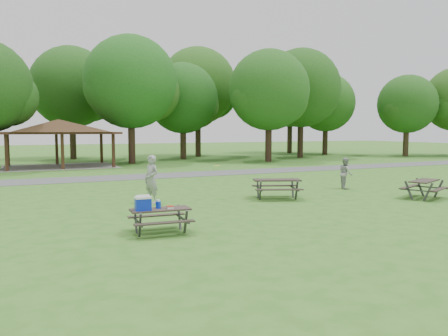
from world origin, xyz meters
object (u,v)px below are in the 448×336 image
frisbee_thrower (151,179)px  frisbee_catcher (346,173)px  picnic_table_near (155,210)px  picnic_table_middle (277,184)px

frisbee_thrower → frisbee_catcher: bearing=68.2°
picnic_table_near → frisbee_thrower: 5.18m
picnic_table_near → frisbee_thrower: (1.31, 5.00, 0.30)m
picnic_table_middle → frisbee_thrower: frisbee_thrower is taller
picnic_table_near → frisbee_thrower: size_ratio=0.92×
picnic_table_near → picnic_table_middle: size_ratio=0.73×
picnic_table_middle → frisbee_thrower: (-5.15, 1.09, 0.33)m
picnic_table_near → frisbee_catcher: frisbee_catcher is taller
picnic_table_near → frisbee_catcher: (11.23, 5.13, 0.11)m
picnic_table_near → frisbee_catcher: bearing=24.6°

